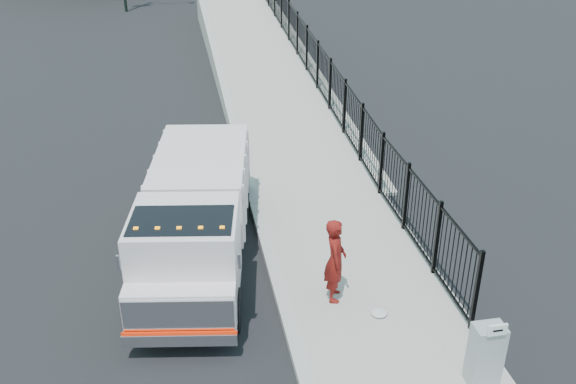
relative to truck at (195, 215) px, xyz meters
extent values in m
plane|color=black|center=(1.69, -1.53, -1.33)|extent=(120.00, 120.00, 0.00)
cube|color=#9E998E|center=(3.61, -3.53, -1.27)|extent=(3.55, 12.00, 0.12)
cube|color=#ADAAA3|center=(1.69, -3.53, -1.25)|extent=(0.30, 12.00, 0.16)
cube|color=#9E998E|center=(3.81, 14.47, -1.33)|extent=(3.95, 24.06, 3.19)
cube|color=black|center=(5.24, 10.47, -0.43)|extent=(0.10, 28.00, 1.80)
cube|color=black|center=(0.06, 0.34, -0.83)|extent=(1.88, 6.23, 0.20)
cube|color=white|center=(-0.28, -1.72, 0.08)|extent=(2.42, 2.31, 1.81)
cube|color=white|center=(-0.46, -2.83, -0.37)|extent=(2.20, 0.97, 0.91)
cube|color=silver|center=(-0.51, -3.16, -0.37)|extent=(2.07, 0.41, 0.77)
cube|color=silver|center=(-0.53, -3.24, -0.83)|extent=(2.17, 0.51, 0.25)
cube|color=#FD1F00|center=(-0.53, -3.24, -0.69)|extent=(2.15, 0.39, 0.05)
cube|color=black|center=(-0.32, -1.94, 0.62)|extent=(2.16, 1.48, 0.77)
cube|color=white|center=(0.24, 1.50, 0.08)|extent=(2.76, 4.11, 1.54)
cube|color=silver|center=(-1.54, -2.43, 0.49)|extent=(0.06, 0.06, 0.32)
cube|color=silver|center=(0.69, -2.79, 0.49)|extent=(0.06, 0.06, 0.32)
cube|color=orange|center=(-1.17, -2.12, 1.00)|extent=(0.10, 0.09, 0.05)
cube|color=orange|center=(-0.77, -2.19, 1.00)|extent=(0.10, 0.09, 0.05)
cube|color=orange|center=(-0.37, -2.25, 1.00)|extent=(0.10, 0.09, 0.05)
cube|color=orange|center=(0.04, -2.32, 1.00)|extent=(0.10, 0.09, 0.05)
cube|color=orange|center=(0.44, -2.38, 1.00)|extent=(0.10, 0.09, 0.05)
cylinder|color=black|center=(-1.32, -2.19, -0.87)|extent=(0.43, 0.94, 0.91)
cylinder|color=black|center=(0.56, -2.49, -0.87)|extent=(0.43, 0.94, 0.91)
cylinder|color=black|center=(-0.61, 2.19, -0.87)|extent=(0.43, 0.94, 0.91)
cylinder|color=black|center=(1.27, 1.89, -0.87)|extent=(0.43, 0.94, 0.91)
cylinder|color=black|center=(-0.45, 3.18, -0.87)|extent=(0.43, 0.94, 0.91)
cylinder|color=black|center=(1.43, 2.87, -0.87)|extent=(0.43, 0.94, 0.91)
imported|color=maroon|center=(2.78, -2.01, -0.25)|extent=(0.60, 0.78, 1.91)
cube|color=gray|center=(4.79, -4.94, -0.58)|extent=(0.55, 0.40, 1.25)
cube|color=white|center=(4.79, -5.16, 0.15)|extent=(0.35, 0.04, 0.22)
ellipsoid|color=silver|center=(3.56, -2.76, -1.16)|extent=(0.35, 0.35, 0.09)
camera|label=1|loc=(-0.24, -12.88, 7.23)|focal=40.00mm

